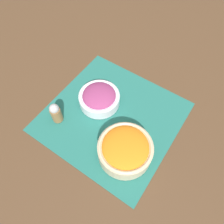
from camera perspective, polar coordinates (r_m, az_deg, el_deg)
ground_plane at (r=0.83m, az=-0.00°, el=-1.24°), size 3.00×3.00×0.00m
placemat at (r=0.83m, az=-0.00°, el=-1.17°), size 0.48×0.46×0.00m
onion_bowl at (r=0.84m, az=-3.35°, el=3.81°), size 0.16×0.16×0.07m
carrot_bowl at (r=0.72m, az=3.47°, el=-9.65°), size 0.18×0.18×0.08m
pepper_shaker at (r=0.81m, az=-14.48°, el=-0.20°), size 0.04×0.04×0.09m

